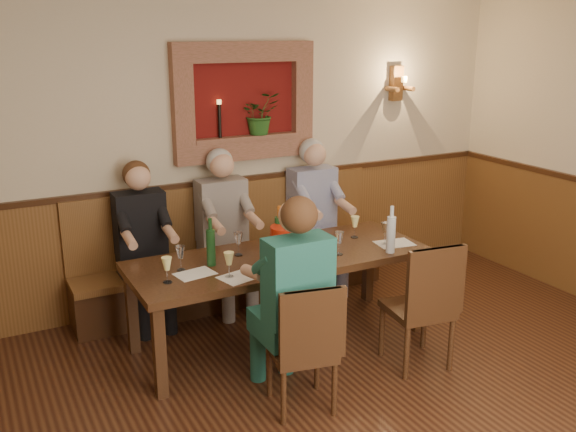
% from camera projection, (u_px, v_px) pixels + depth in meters
% --- Properties ---
extents(room_shell, '(6.04, 6.04, 2.82)m').
position_uv_depth(room_shell, '(445.00, 153.00, 3.22)').
color(room_shell, beige).
rests_on(room_shell, ground).
extents(wainscoting, '(6.02, 6.02, 1.15)m').
position_uv_depth(wainscoting, '(429.00, 382.00, 3.59)').
color(wainscoting, brown).
rests_on(wainscoting, ground).
extents(wall_niche, '(1.36, 0.30, 1.06)m').
position_uv_depth(wall_niche, '(249.00, 106.00, 5.86)').
color(wall_niche, '#62100E').
rests_on(wall_niche, ground).
extents(wall_sconce, '(0.25, 0.20, 0.35)m').
position_uv_depth(wall_sconce, '(397.00, 84.00, 6.54)').
color(wall_sconce, brown).
rests_on(wall_sconce, ground).
extents(dining_table, '(2.40, 0.90, 0.75)m').
position_uv_depth(dining_table, '(280.00, 264.00, 5.14)').
color(dining_table, black).
rests_on(dining_table, ground).
extents(bench, '(3.00, 0.45, 1.11)m').
position_uv_depth(bench, '(235.00, 267.00, 6.04)').
color(bench, '#381E0F').
rests_on(bench, ground).
extents(chair_near_left, '(0.48, 0.48, 0.93)m').
position_uv_depth(chair_near_left, '(302.00, 372.00, 4.31)').
color(chair_near_left, black).
rests_on(chair_near_left, ground).
extents(chair_near_right, '(0.50, 0.50, 1.00)m').
position_uv_depth(chair_near_right, '(418.00, 329.00, 4.87)').
color(chair_near_right, black).
rests_on(chair_near_right, ground).
extents(person_bench_left, '(0.42, 0.52, 1.43)m').
position_uv_depth(person_bench_left, '(145.00, 259.00, 5.48)').
color(person_bench_left, black).
rests_on(person_bench_left, ground).
extents(person_bench_mid, '(0.44, 0.54, 1.47)m').
position_uv_depth(person_bench_mid, '(226.00, 244.00, 5.81)').
color(person_bench_mid, '#625B5A').
rests_on(person_bench_mid, ground).
extents(person_bench_right, '(0.45, 0.55, 1.49)m').
position_uv_depth(person_bench_right, '(316.00, 229.00, 6.23)').
color(person_bench_right, navy).
rests_on(person_bench_right, ground).
extents(person_chair_front, '(0.44, 0.54, 1.48)m').
position_uv_depth(person_chair_front, '(291.00, 316.00, 4.36)').
color(person_chair_front, '#184456').
rests_on(person_chair_front, ground).
extents(spittoon_bucket, '(0.27, 0.27, 0.29)m').
position_uv_depth(spittoon_bucket, '(287.00, 244.00, 4.93)').
color(spittoon_bucket, red).
rests_on(spittoon_bucket, dining_table).
extents(wine_bottle_green_a, '(0.09, 0.09, 0.42)m').
position_uv_depth(wine_bottle_green_a, '(280.00, 236.00, 5.01)').
color(wine_bottle_green_a, '#19471E').
rests_on(wine_bottle_green_a, dining_table).
extents(wine_bottle_green_b, '(0.08, 0.08, 0.37)m').
position_uv_depth(wine_bottle_green_b, '(211.00, 246.00, 4.86)').
color(wine_bottle_green_b, '#19471E').
rests_on(wine_bottle_green_b, dining_table).
extents(water_bottle, '(0.07, 0.07, 0.39)m').
position_uv_depth(water_bottle, '(391.00, 234.00, 5.14)').
color(water_bottle, silver).
rests_on(water_bottle, dining_table).
extents(tasting_sheet_a, '(0.31, 0.24, 0.00)m').
position_uv_depth(tasting_sheet_a, '(195.00, 274.00, 4.72)').
color(tasting_sheet_a, white).
rests_on(tasting_sheet_a, dining_table).
extents(tasting_sheet_b, '(0.31, 0.24, 0.00)m').
position_uv_depth(tasting_sheet_b, '(295.00, 260.00, 4.99)').
color(tasting_sheet_b, white).
rests_on(tasting_sheet_b, dining_table).
extents(tasting_sheet_c, '(0.33, 0.26, 0.00)m').
position_uv_depth(tasting_sheet_c, '(394.00, 243.00, 5.39)').
color(tasting_sheet_c, white).
rests_on(tasting_sheet_c, dining_table).
extents(tasting_sheet_d, '(0.36, 0.29, 0.00)m').
position_uv_depth(tasting_sheet_d, '(241.00, 276.00, 4.67)').
color(tasting_sheet_d, white).
rests_on(tasting_sheet_d, dining_table).
extents(wine_glass_0, '(0.08, 0.08, 0.19)m').
position_uv_depth(wine_glass_0, '(274.00, 251.00, 4.92)').
color(wine_glass_0, '#FFFA98').
rests_on(wine_glass_0, dining_table).
extents(wine_glass_1, '(0.08, 0.08, 0.19)m').
position_uv_depth(wine_glass_1, '(167.00, 270.00, 4.54)').
color(wine_glass_1, '#FFFA98').
rests_on(wine_glass_1, dining_table).
extents(wine_glass_2, '(0.08, 0.08, 0.19)m').
position_uv_depth(wine_glass_2, '(181.00, 258.00, 4.77)').
color(wine_glass_2, white).
rests_on(wine_glass_2, dining_table).
extents(wine_glass_3, '(0.08, 0.08, 0.19)m').
position_uv_depth(wine_glass_3, '(293.00, 235.00, 5.30)').
color(wine_glass_3, '#FFFA98').
rests_on(wine_glass_3, dining_table).
extents(wine_glass_4, '(0.08, 0.08, 0.19)m').
position_uv_depth(wine_glass_4, '(238.00, 244.00, 5.09)').
color(wine_glass_4, white).
rests_on(wine_glass_4, dining_table).
extents(wine_glass_5, '(0.08, 0.08, 0.19)m').
position_uv_depth(wine_glass_5, '(281.00, 258.00, 4.79)').
color(wine_glass_5, '#FFFA98').
rests_on(wine_glass_5, dining_table).
extents(wine_glass_6, '(0.08, 0.08, 0.19)m').
position_uv_depth(wine_glass_6, '(385.00, 234.00, 5.35)').
color(wine_glass_6, white).
rests_on(wine_glass_6, dining_table).
extents(wine_glass_7, '(0.08, 0.08, 0.19)m').
position_uv_depth(wine_glass_7, '(355.00, 227.00, 5.52)').
color(wine_glass_7, '#FFFA98').
rests_on(wine_glass_7, dining_table).
extents(wine_glass_8, '(0.08, 0.08, 0.19)m').
position_uv_depth(wine_glass_8, '(339.00, 243.00, 5.10)').
color(wine_glass_8, white).
rests_on(wine_glass_8, dining_table).
extents(wine_glass_9, '(0.08, 0.08, 0.19)m').
position_uv_depth(wine_glass_9, '(229.00, 265.00, 4.64)').
color(wine_glass_9, '#FFFA98').
rests_on(wine_glass_9, dining_table).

